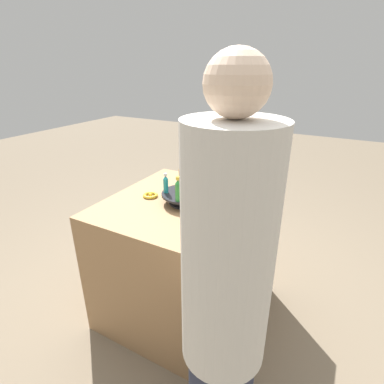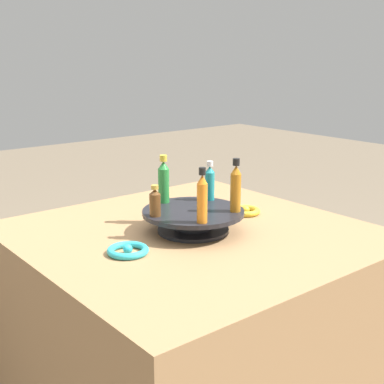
{
  "view_description": "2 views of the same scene",
  "coord_description": "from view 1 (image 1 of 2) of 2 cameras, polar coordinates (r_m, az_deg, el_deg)",
  "views": [
    {
      "loc": [
        0.78,
        -1.36,
        1.53
      ],
      "look_at": [
        0.13,
        -0.17,
        0.95
      ],
      "focal_mm": 28.0,
      "sensor_mm": 36.0,
      "label": 1
    },
    {
      "loc": [
        0.89,
        1.09,
        1.27
      ],
      "look_at": [
        0.0,
        -0.0,
        0.9
      ],
      "focal_mm": 50.0,
      "sensor_mm": 36.0,
      "label": 2
    }
  ],
  "objects": [
    {
      "name": "bottle_teal",
      "position": [
        1.7,
        -5.03,
        1.57
      ],
      "size": [
        0.03,
        0.03,
        0.12
      ],
      "color": "teal",
      "rests_on": "display_stand"
    },
    {
      "name": "bottle_green",
      "position": [
        1.59,
        -2.67,
        0.42
      ],
      "size": [
        0.03,
        0.03,
        0.14
      ],
      "color": "#288438",
      "rests_on": "display_stand"
    },
    {
      "name": "person_figure",
      "position": [
        1.03,
        6.11,
        -22.73
      ],
      "size": [
        0.27,
        0.27,
        1.57
      ],
      "rotation": [
        0.0,
        0.0,
        2.22
      ],
      "color": "#282D42",
      "rests_on": "ground_plane"
    },
    {
      "name": "ground_plane",
      "position": [
        2.19,
        -0.94,
        -21.02
      ],
      "size": [
        12.0,
        12.0,
        0.0
      ],
      "primitive_type": "plane",
      "color": "#756651"
    },
    {
      "name": "ribbon_bow_gold",
      "position": [
        1.83,
        -7.92,
        -0.61
      ],
      "size": [
        0.09,
        0.09,
        0.03
      ],
      "color": "gold",
      "rests_on": "party_table"
    },
    {
      "name": "party_table",
      "position": [
        1.94,
        -1.02,
        -12.64
      ],
      "size": [
        0.9,
        0.9,
        0.79
      ],
      "color": "#9E754C",
      "rests_on": "ground_plane"
    },
    {
      "name": "bottle_brown",
      "position": [
        1.63,
        2.0,
        0.1
      ],
      "size": [
        0.03,
        0.03,
        0.08
      ],
      "color": "brown",
      "rests_on": "display_stand"
    },
    {
      "name": "display_stand",
      "position": [
        1.72,
        -1.12,
        -0.87
      ],
      "size": [
        0.28,
        0.28,
        0.06
      ],
      "color": "black",
      "rests_on": "party_table"
    },
    {
      "name": "bottle_orange",
      "position": [
        1.74,
        2.06,
        2.67
      ],
      "size": [
        0.03,
        0.03,
        0.14
      ],
      "color": "orange",
      "rests_on": "display_stand"
    },
    {
      "name": "ribbon_bow_teal",
      "position": [
        1.66,
        6.37,
        -3.01
      ],
      "size": [
        0.1,
        0.1,
        0.02
      ],
      "color": "#2DB7CC",
      "rests_on": "party_table"
    },
    {
      "name": "bottle_amber",
      "position": [
        1.79,
        -2.07,
        3.26
      ],
      "size": [
        0.03,
        0.03,
        0.15
      ],
      "color": "#AD6B19",
      "rests_on": "display_stand"
    }
  ]
}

